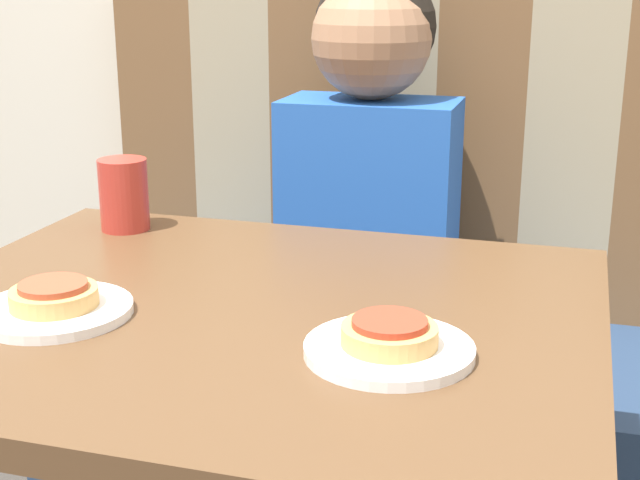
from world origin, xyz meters
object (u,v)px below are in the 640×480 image
Objects in this scene: plate_right at (389,350)px; drinking_cup at (124,194)px; plate_left at (55,311)px; pizza_right at (389,333)px; person at (371,141)px; pizza_left at (54,295)px.

drinking_cup is (-0.50, 0.35, 0.05)m from plate_right.
plate_left is 1.76× the size of pizza_right.
person is at bearing 104.79° from plate_right.
pizza_right is at bearing -75.21° from person.
plate_left is 1.62× the size of drinking_cup.
pizza_left is at bearing -104.79° from person.
plate_right is 0.61m from drinking_cup.
person is 6.90× the size of pizza_left.
plate_left is at bearing 26.57° from pizza_left.
pizza_left is at bearing -180.00° from plate_right.
plate_left is at bearing 180.00° from plate_right.
person reaches higher than drinking_cup.
plate_right is at bearing -75.21° from person.
person reaches higher than pizza_left.
pizza_right is (0.00, -0.00, 0.02)m from plate_right.
plate_left is (-0.20, -0.76, -0.08)m from person.
pizza_left is (-0.40, -0.00, 0.02)m from plate_right.
drinking_cup is (-0.10, 0.35, 0.05)m from plate_left.
pizza_left is at bearing -74.60° from drinking_cup.
pizza_right is at bearing -26.57° from plate_right.
plate_left is 0.37m from drinking_cup.
pizza_left is 0.37m from drinking_cup.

